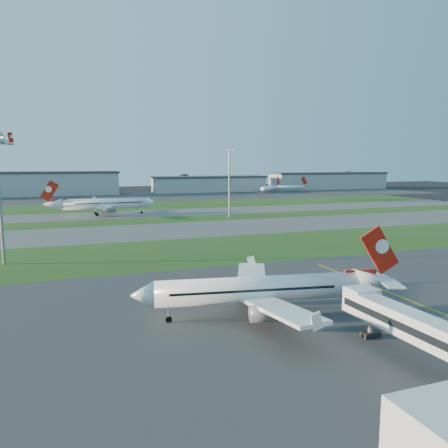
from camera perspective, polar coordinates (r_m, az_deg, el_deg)
name	(u,v)px	position (r m, az deg, el deg)	size (l,w,h in m)	color
ground	(407,315)	(65.07, 22.74, -10.96)	(700.00, 700.00, 0.00)	black
apron_near	(407,315)	(65.07, 22.74, -10.96)	(300.00, 70.00, 0.01)	#333335
grass_strip_a	(252,247)	(107.70, 3.71, -2.99)	(300.00, 34.00, 0.01)	#224717
taxiway_a	(210,228)	(138.13, -1.78, -0.55)	(300.00, 32.00, 0.01)	#515154
grass_strip_b	(189,219)	(161.85, -4.54, 0.68)	(300.00, 18.00, 0.01)	#224717
taxiway_b	(175,213)	(183.01, -6.38, 1.50)	(300.00, 26.00, 0.01)	#515154
grass_strip_c	(159,205)	(215.06, -8.45, 2.42)	(300.00, 40.00, 0.01)	#224717
apron_far	(140,197)	(273.91, -10.97, 3.53)	(400.00, 80.00, 0.01)	#333335
yellow_line	(435,311)	(68.44, 25.88, -10.22)	(0.25, 60.00, 0.02)	gold
jet_bridge	(444,340)	(47.06, 26.83, -13.33)	(4.20, 26.90, 6.20)	silver
airliner_parked	(260,290)	(58.84, 4.77, -8.55)	(33.78, 28.44, 10.60)	white
airliner_taxiing	(105,204)	(178.86, -15.29, 2.53)	(40.21, 34.12, 12.55)	white
mini_jet_near	(271,188)	(306.33, 6.12, 4.70)	(23.02, 19.72, 9.48)	white
mini_jet_far	(287,187)	(318.12, 8.22, 4.78)	(28.50, 7.35, 9.48)	white
light_mast_centre	(229,178)	(163.39, 0.69, 5.98)	(3.20, 0.70, 25.80)	gray
hangar_west	(61,183)	(300.10, -20.47, 5.01)	(71.40, 23.00, 15.20)	#A8ABB0
hangar_east	(209,184)	(315.63, -1.92, 5.26)	(81.60, 23.00, 11.20)	#A8ABB0
hangar_far_east	(329,181)	(359.31, 13.49, 5.53)	(96.90, 23.00, 13.20)	#A8ABB0
tree_mid_west	(100,185)	(311.98, -15.84, 4.97)	(9.90, 9.90, 10.80)	black
tree_mid_east	(184,182)	(324.78, -5.22, 5.52)	(11.55, 11.55, 12.60)	black
tree_east	(277,181)	(349.65, 6.89, 5.55)	(10.45, 10.45, 11.40)	black
tree_far_east	(348,178)	(389.46, 15.90, 5.74)	(12.65, 12.65, 13.80)	black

